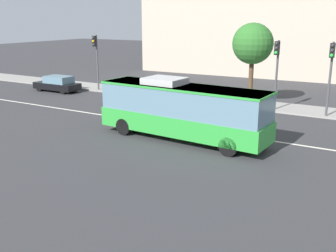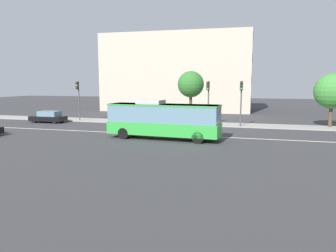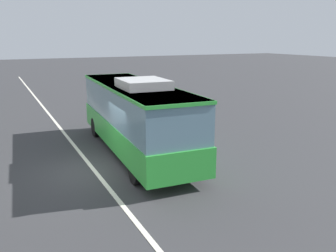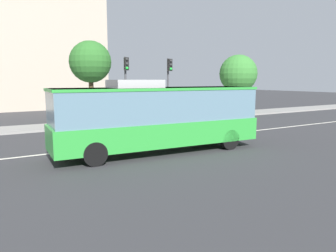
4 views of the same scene
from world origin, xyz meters
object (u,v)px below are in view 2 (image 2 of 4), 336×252
object	(u,v)px
sedan_black_ahead	(48,117)
street_tree_kerbside_left	(191,85)
traffic_light_mid_block	(241,96)
traffic_light_far_corner	(208,95)
transit_bus	(163,119)
traffic_light_near_corner	(78,94)
street_tree_kerbside_centre	(332,91)

from	to	relation	value
sedan_black_ahead	street_tree_kerbside_left	size ratio (longest dim) A/B	0.71
traffic_light_mid_block	traffic_light_far_corner	size ratio (longest dim) A/B	1.00
street_tree_kerbside_left	transit_bus	bearing A→B (deg)	-91.31
traffic_light_near_corner	street_tree_kerbside_left	world-z (taller)	street_tree_kerbside_left
traffic_light_far_corner	transit_bus	bearing A→B (deg)	-9.25
transit_bus	traffic_light_far_corner	size ratio (longest dim) A/B	1.95
transit_bus	sedan_black_ahead	bearing A→B (deg)	159.89
traffic_light_near_corner	traffic_light_far_corner	world-z (taller)	same
traffic_light_far_corner	sedan_black_ahead	bearing A→B (deg)	-78.49
traffic_light_far_corner	street_tree_kerbside_centre	world-z (taller)	street_tree_kerbside_centre
traffic_light_mid_block	street_tree_kerbside_centre	bearing A→B (deg)	101.02
sedan_black_ahead	street_tree_kerbside_left	distance (m)	18.38
sedan_black_ahead	traffic_light_far_corner	world-z (taller)	traffic_light_far_corner
transit_bus	traffic_light_far_corner	distance (m)	10.06
transit_bus	traffic_light_mid_block	size ratio (longest dim) A/B	1.95
traffic_light_mid_block	street_tree_kerbside_left	bearing A→B (deg)	-106.16
transit_bus	traffic_light_near_corner	size ratio (longest dim) A/B	1.95
street_tree_kerbside_centre	traffic_light_mid_block	bearing A→B (deg)	-167.39
sedan_black_ahead	traffic_light_far_corner	bearing A→B (deg)	-174.91
street_tree_kerbside_left	street_tree_kerbside_centre	distance (m)	15.62
transit_bus	traffic_light_near_corner	distance (m)	17.26
sedan_black_ahead	street_tree_kerbside_centre	xyz separation A→B (m)	(33.19, 3.97, 3.35)
traffic_light_near_corner	traffic_light_mid_block	size ratio (longest dim) A/B	1.00
traffic_light_mid_block	street_tree_kerbside_centre	distance (m)	9.83
transit_bus	street_tree_kerbside_centre	world-z (taller)	street_tree_kerbside_centre
sedan_black_ahead	street_tree_kerbside_centre	bearing A→B (deg)	-173.89
traffic_light_far_corner	street_tree_kerbside_centre	xyz separation A→B (m)	(13.28, 1.94, 0.51)
traffic_light_mid_block	transit_bus	bearing A→B (deg)	-35.32
sedan_black_ahead	transit_bus	bearing A→B (deg)	155.77
traffic_light_near_corner	traffic_light_mid_block	xyz separation A→B (m)	(20.51, -0.21, 0.00)
traffic_light_near_corner	street_tree_kerbside_left	xyz separation A→B (m)	(14.50, 1.35, 1.21)
traffic_light_mid_block	traffic_light_far_corner	xyz separation A→B (m)	(-3.70, 0.20, 0.00)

